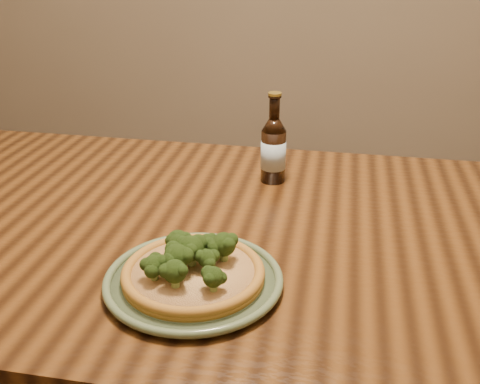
% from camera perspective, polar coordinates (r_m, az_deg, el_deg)
% --- Properties ---
extents(table, '(1.60, 0.90, 0.75)m').
position_cam_1_polar(table, '(1.20, -8.36, -6.69)').
color(table, '#4C2B10').
rests_on(table, ground).
extents(plate, '(0.30, 0.30, 0.02)m').
position_cam_1_polar(plate, '(0.93, -4.74, -8.89)').
color(plate, '#556747').
rests_on(plate, table).
extents(pizza, '(0.23, 0.23, 0.07)m').
position_cam_1_polar(pizza, '(0.92, -4.81, -7.86)').
color(pizza, '#A77125').
rests_on(pizza, plate).
extents(beer_bottle, '(0.06, 0.06, 0.21)m').
position_cam_1_polar(beer_bottle, '(1.28, 3.41, 4.35)').
color(beer_bottle, black).
rests_on(beer_bottle, table).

